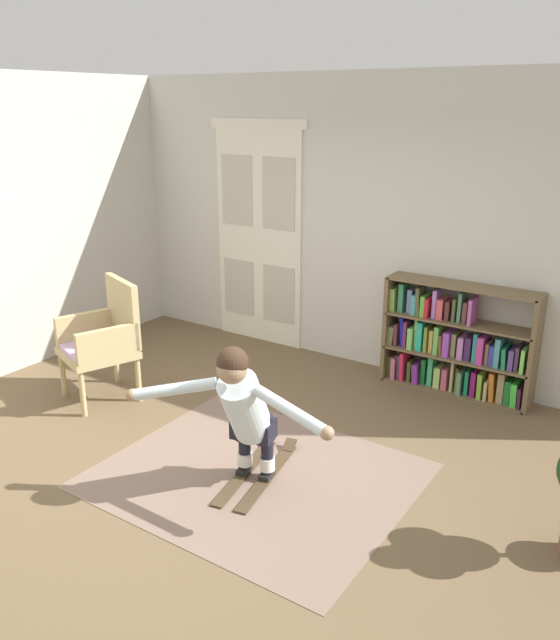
{
  "coord_description": "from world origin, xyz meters",
  "views": [
    {
      "loc": [
        2.67,
        -3.18,
        2.61
      ],
      "look_at": [
        0.12,
        0.66,
        1.05
      ],
      "focal_mm": 36.12,
      "sensor_mm": 36.0,
      "label": 1
    }
  ],
  "objects_px": {
    "wicker_chair": "(105,337)",
    "person_skier": "(244,405)",
    "skis_pair": "(258,471)",
    "bookshelf": "(453,345)"
  },
  "relations": [
    {
      "from": "bookshelf",
      "to": "skis_pair",
      "type": "relative_size",
      "value": 1.4
    },
    {
      "from": "wicker_chair",
      "to": "person_skier",
      "type": "bearing_deg",
      "value": -15.23
    },
    {
      "from": "wicker_chair",
      "to": "bookshelf",
      "type": "bearing_deg",
      "value": 35.84
    },
    {
      "from": "person_skier",
      "to": "wicker_chair",
      "type": "bearing_deg",
      "value": 164.77
    },
    {
      "from": "bookshelf",
      "to": "person_skier",
      "type": "relative_size",
      "value": 0.96
    },
    {
      "from": "bookshelf",
      "to": "wicker_chair",
      "type": "xyz_separation_m",
      "value": [
        -2.6,
        -1.88,
        0.12
      ]
    },
    {
      "from": "bookshelf",
      "to": "person_skier",
      "type": "height_order",
      "value": "person_skier"
    },
    {
      "from": "skis_pair",
      "to": "person_skier",
      "type": "relative_size",
      "value": 0.69
    },
    {
      "from": "bookshelf",
      "to": "skis_pair",
      "type": "bearing_deg",
      "value": -106.98
    },
    {
      "from": "skis_pair",
      "to": "wicker_chair",
      "type": "bearing_deg",
      "value": 170.62
    }
  ]
}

